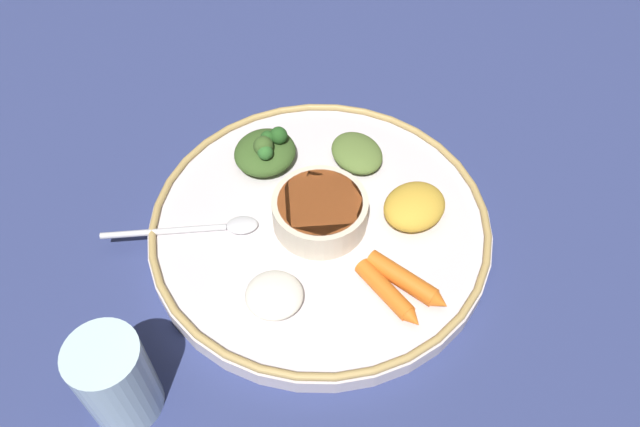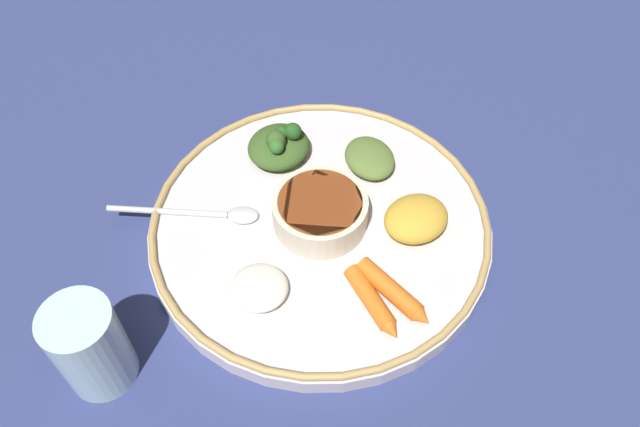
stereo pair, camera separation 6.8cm
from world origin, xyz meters
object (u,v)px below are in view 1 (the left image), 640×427
Objects in this scene: carrot_near_spoon at (388,293)px; drinking_glass at (118,383)px; center_bowl at (320,211)px; greens_pile at (266,151)px; carrot_outer at (407,281)px; spoon at (205,228)px.

carrot_near_spoon is 0.26m from drinking_glass.
center_bowl is 0.11m from greens_pile.
carrot_outer is (0.11, -0.05, -0.01)m from center_bowl.
greens_pile is at bearing 143.21° from carrot_near_spoon.
center_bowl is 0.64× the size of spoon.
center_bowl reaches higher than carrot_near_spoon.
drinking_glass reaches higher than carrot_outer.
carrot_near_spoon is 0.02m from carrot_outer.
carrot_near_spoon is at bearing -36.67° from center_bowl.
carrot_near_spoon is at bearing -5.78° from spoon.
carrot_near_spoon reaches higher than spoon.
spoon is 0.19m from drinking_glass.
carrot_outer is at bearing 53.86° from carrot_near_spoon.
center_bowl is at bearing 154.76° from carrot_outer.
center_bowl is at bearing 23.22° from spoon.
drinking_glass is (-0.20, -0.17, 0.01)m from carrot_near_spoon.
greens_pile is 0.87× the size of drinking_glass.
carrot_outer is 0.90× the size of drinking_glass.
center_bowl is 0.12m from spoon.
spoon is (-0.11, -0.05, -0.02)m from center_bowl.
spoon is at bearing 91.77° from drinking_glass.
center_bowl is 0.26m from drinking_glass.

